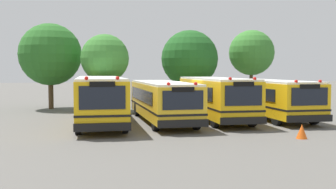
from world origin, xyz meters
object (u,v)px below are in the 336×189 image
(tree_2, at_px, (190,59))
(tree_3, at_px, (252,53))
(school_bus_2, at_px, (215,97))
(tree_1, at_px, (106,58))
(traffic_cone, at_px, (302,131))
(school_bus_3, at_px, (269,97))
(tree_0, at_px, (50,54))
(school_bus_0, at_px, (100,98))
(school_bus_1, at_px, (162,99))

(tree_2, relative_size, tree_3, 0.97)
(school_bus_2, distance_m, tree_1, 9.71)
(tree_3, xyz_separation_m, traffic_cone, (-4.93, -17.01, -4.30))
(school_bus_3, distance_m, tree_3, 10.44)
(school_bus_3, distance_m, tree_0, 17.27)
(school_bus_3, xyz_separation_m, tree_3, (2.87, 9.48, 3.28))
(school_bus_2, height_order, traffic_cone, school_bus_2)
(tree_2, bearing_deg, school_bus_2, -94.91)
(tree_1, relative_size, tree_3, 0.87)
(tree_2, bearing_deg, tree_3, 7.74)
(tree_0, xyz_separation_m, tree_3, (17.15, 0.23, 0.28))
(school_bus_0, height_order, school_bus_3, school_bus_0)
(school_bus_0, bearing_deg, tree_1, -95.61)
(school_bus_2, bearing_deg, school_bus_3, -176.87)
(school_bus_1, height_order, school_bus_3, school_bus_3)
(school_bus_1, bearing_deg, tree_3, -135.87)
(school_bus_1, relative_size, school_bus_3, 1.05)
(tree_0, relative_size, tree_1, 1.17)
(school_bus_3, relative_size, tree_3, 1.47)
(tree_3, bearing_deg, traffic_cone, -106.17)
(tree_1, xyz_separation_m, tree_2, (7.05, 1.88, -0.01))
(school_bus_0, bearing_deg, tree_3, -143.69)
(school_bus_2, height_order, tree_0, tree_0)
(tree_0, distance_m, traffic_cone, 21.14)
(school_bus_0, distance_m, school_bus_3, 10.74)
(school_bus_1, distance_m, tree_3, 14.38)
(school_bus_3, relative_size, traffic_cone, 15.01)
(school_bus_3, relative_size, tree_0, 1.44)
(tree_0, height_order, tree_2, tree_0)
(school_bus_3, bearing_deg, school_bus_0, 2.05)
(school_bus_0, relative_size, school_bus_3, 1.14)
(school_bus_3, bearing_deg, tree_0, -32.67)
(school_bus_0, distance_m, tree_3, 17.08)
(school_bus_0, height_order, tree_0, tree_0)
(school_bus_1, height_order, school_bus_2, school_bus_2)
(tree_1, bearing_deg, tree_0, 150.50)
(school_bus_0, xyz_separation_m, traffic_cone, (8.68, -7.19, -1.14))
(school_bus_3, xyz_separation_m, tree_2, (-2.92, 8.70, 2.61))
(tree_1, xyz_separation_m, traffic_cone, (7.91, -14.34, -3.65))
(school_bus_2, relative_size, traffic_cone, 15.18)
(school_bus_1, distance_m, school_bus_3, 7.07)
(tree_2, bearing_deg, tree_0, 177.19)
(school_bus_3, height_order, traffic_cone, school_bus_3)
(tree_1, bearing_deg, tree_2, 14.93)
(school_bus_0, height_order, traffic_cone, school_bus_0)
(school_bus_3, xyz_separation_m, tree_1, (-9.97, 6.82, 2.63))
(school_bus_1, relative_size, traffic_cone, 15.72)
(traffic_cone, bearing_deg, tree_2, 93.04)
(tree_3, bearing_deg, tree_2, -172.26)
(school_bus_1, xyz_separation_m, tree_2, (4.13, 9.08, 2.64))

